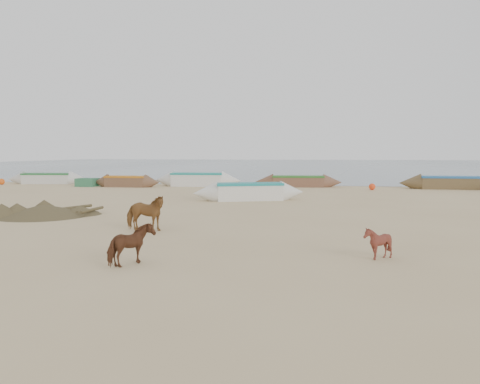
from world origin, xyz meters
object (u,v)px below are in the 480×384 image
object	(u,v)px
cow_adult	(145,213)
calf_right	(132,245)
near_canoe	(249,192)
calf_front	(378,243)

from	to	relation	value
cow_adult	calf_right	world-z (taller)	cow_adult
cow_adult	near_canoe	size ratio (longest dim) A/B	0.23
calf_right	near_canoe	xyz separation A→B (m)	(0.39, 14.49, -0.00)
calf_front	cow_adult	bearing A→B (deg)	-110.00
calf_right	near_canoe	distance (m)	14.49
calf_right	near_canoe	bearing A→B (deg)	3.94
calf_front	calf_right	world-z (taller)	calf_right
calf_front	calf_right	xyz separation A→B (m)	(-5.48, -1.58, 0.07)
cow_adult	calf_right	distance (m)	4.60
calf_right	cow_adult	bearing A→B (deg)	23.40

